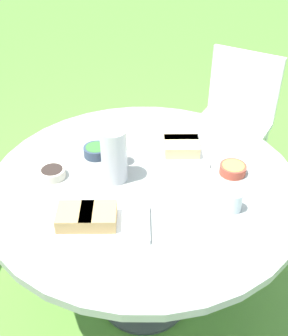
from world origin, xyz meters
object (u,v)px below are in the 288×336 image
(chair_far_back, at_px, (235,114))
(water_pitcher, at_px, (114,155))
(wine_glass, at_px, (111,141))

(chair_far_back, relative_size, water_pitcher, 3.91)
(chair_far_back, height_order, water_pitcher, water_pitcher)
(water_pitcher, distance_m, wine_glass, 0.10)
(chair_far_back, height_order, wine_glass, wine_glass)
(wine_glass, bearing_deg, chair_far_back, -55.93)
(chair_far_back, distance_m, water_pitcher, 1.22)
(water_pitcher, height_order, wine_glass, water_pitcher)
(water_pitcher, bearing_deg, wine_glass, -7.20)
(wine_glass, bearing_deg, water_pitcher, 172.80)
(water_pitcher, xyz_separation_m, wine_glass, (0.10, -0.01, 0.01))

